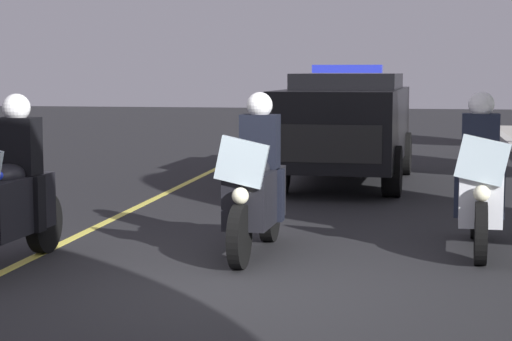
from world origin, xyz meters
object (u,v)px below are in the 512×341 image
object	(u,v)px
police_motorcycle_lead_left	(11,197)
police_motorcycle_trailing	(480,187)
police_motorcycle_lead_right	(256,189)
police_suv	(346,122)

from	to	relation	value
police_motorcycle_lead_left	police_motorcycle_trailing	bearing A→B (deg)	109.77
police_motorcycle_trailing	police_motorcycle_lead_left	bearing A→B (deg)	-70.23
police_motorcycle_lead_right	police_suv	size ratio (longest dim) A/B	0.43
police_motorcycle_lead_right	police_motorcycle_trailing	world-z (taller)	same
police_suv	police_motorcycle_trailing	bearing A→B (deg)	18.18
police_motorcycle_trailing	police_motorcycle_lead_right	bearing A→B (deg)	-75.60
police_motorcycle_trailing	police_suv	xyz separation A→B (m)	(-5.74, -1.89, 0.37)
police_motorcycle_lead_left	police_motorcycle_lead_right	bearing A→B (deg)	114.95
police_motorcycle_trailing	police_suv	size ratio (longest dim) A/B	0.43
police_suv	police_motorcycle_lead_right	bearing A→B (deg)	-4.20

